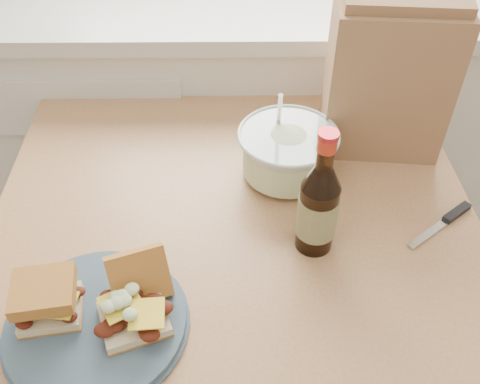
{
  "coord_description": "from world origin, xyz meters",
  "views": [
    {
      "loc": [
        -0.09,
        0.26,
        1.53
      ],
      "look_at": [
        -0.08,
        0.97,
        0.86
      ],
      "focal_mm": 40.0,
      "sensor_mm": 36.0,
      "label": 1
    }
  ],
  "objects_px": {
    "coleslaw_bowl": "(287,154)",
    "beer_bottle": "(318,207)",
    "plate": "(97,324)",
    "paper_bag": "(387,78)",
    "dining_table": "(236,273)"
  },
  "relations": [
    {
      "from": "dining_table",
      "to": "coleslaw_bowl",
      "type": "distance_m",
      "value": 0.26
    },
    {
      "from": "coleslaw_bowl",
      "to": "beer_bottle",
      "type": "bearing_deg",
      "value": -79.35
    },
    {
      "from": "dining_table",
      "to": "coleslaw_bowl",
      "type": "height_order",
      "value": "coleslaw_bowl"
    },
    {
      "from": "coleslaw_bowl",
      "to": "beer_bottle",
      "type": "xyz_separation_m",
      "value": [
        0.04,
        -0.19,
        0.04
      ]
    },
    {
      "from": "coleslaw_bowl",
      "to": "paper_bag",
      "type": "relative_size",
      "value": 0.64
    },
    {
      "from": "plate",
      "to": "beer_bottle",
      "type": "height_order",
      "value": "beer_bottle"
    },
    {
      "from": "beer_bottle",
      "to": "dining_table",
      "type": "bearing_deg",
      "value": 157.73
    },
    {
      "from": "dining_table",
      "to": "plate",
      "type": "height_order",
      "value": "plate"
    },
    {
      "from": "plate",
      "to": "coleslaw_bowl",
      "type": "bearing_deg",
      "value": 48.23
    },
    {
      "from": "plate",
      "to": "coleslaw_bowl",
      "type": "distance_m",
      "value": 0.49
    },
    {
      "from": "dining_table",
      "to": "beer_bottle",
      "type": "relative_size",
      "value": 3.78
    },
    {
      "from": "coleslaw_bowl",
      "to": "paper_bag",
      "type": "bearing_deg",
      "value": 28.78
    },
    {
      "from": "coleslaw_bowl",
      "to": "plate",
      "type": "bearing_deg",
      "value": -131.77
    },
    {
      "from": "beer_bottle",
      "to": "paper_bag",
      "type": "xyz_separation_m",
      "value": [
        0.17,
        0.31,
        0.06
      ]
    },
    {
      "from": "plate",
      "to": "paper_bag",
      "type": "relative_size",
      "value": 0.89
    }
  ]
}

